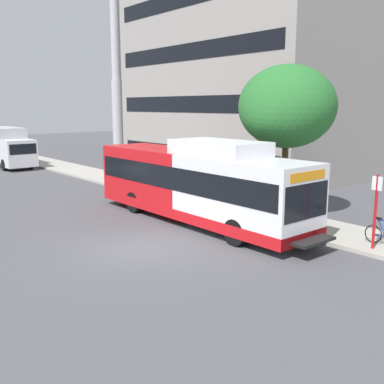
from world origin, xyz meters
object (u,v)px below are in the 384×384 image
Objects in this scene: transit_bus at (197,184)px; street_tree_near_stop at (287,107)px; bus_stop_sign_pole at (376,206)px; box_truck_background at (7,146)px.

transit_bus is 5.20m from street_tree_near_stop.
box_truck_background reaches higher than bus_stop_sign_pole.
street_tree_near_stop reaches higher than bus_stop_sign_pole.
bus_stop_sign_pole is at bearing -106.81° from street_tree_near_stop.
bus_stop_sign_pole is 0.37× the size of box_truck_background.
bus_stop_sign_pole is at bearing -74.42° from transit_bus.
transit_bus is 4.71× the size of bus_stop_sign_pole.
transit_bus reaches higher than box_truck_background.
transit_bus is 7.39m from bus_stop_sign_pole.
street_tree_near_stop is (1.57, 5.20, 3.33)m from bus_stop_sign_pole.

